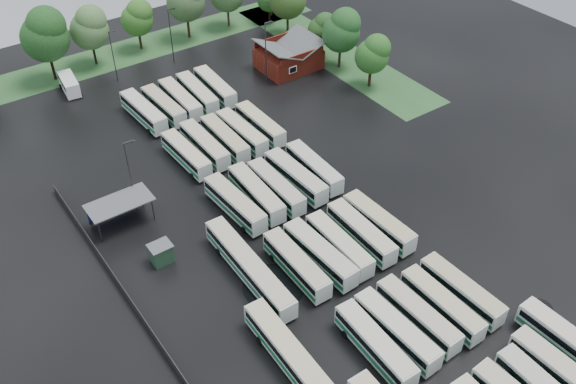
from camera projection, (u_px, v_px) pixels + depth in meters
ground at (332, 266)px, 76.80m from camera, size 160.00×160.00×0.00m
brick_building at (289, 58)px, 113.14m from camera, size 10.07×8.60×5.39m
wash_shed at (119, 204)px, 81.06m from camera, size 8.20×4.20×3.58m
utility_hut at (161, 253)px, 76.65m from camera, size 2.70×2.20×2.62m
grass_strip_north at (123, 54)px, 118.36m from camera, size 80.00×10.00×0.01m
grass_strip_east at (333, 52)px, 118.81m from camera, size 10.00×50.00×0.01m
west_fence at (132, 304)px, 71.55m from camera, size 0.10×50.00×1.20m
bus_r0c4 at (561, 373)px, 63.32m from camera, size 2.68×11.04×3.05m
bus_r1c0 at (375, 345)px, 65.92m from camera, size 2.80×11.09×3.06m
bus_r1c1 at (396, 331)px, 67.32m from camera, size 2.62×11.12×3.08m
bus_r1c2 at (418, 315)px, 68.92m from camera, size 2.53×10.88×3.02m
bus_r1c3 at (442, 305)px, 70.10m from camera, size 2.33×10.78×3.00m
bus_r1c4 at (461, 291)px, 71.66m from camera, size 2.61×10.83×3.00m
bus_r2c0 at (297, 264)px, 74.72m from camera, size 2.60×11.04×3.06m
bus_r2c1 at (320, 254)px, 75.97m from camera, size 2.81×11.39×3.15m
bus_r2c2 at (339, 245)px, 77.24m from camera, size 2.55×10.88×3.01m
bus_r2c3 at (361, 232)px, 78.89m from camera, size 2.58×11.08×3.07m
bus_r2c4 at (379, 222)px, 80.30m from camera, size 2.70×11.13×3.08m
bus_r3c0 at (235, 204)px, 83.02m from camera, size 2.88×11.32×3.13m
bus_r3c1 at (256, 193)px, 84.64m from camera, size 2.91×11.32×3.12m
bus_r3c2 at (276, 187)px, 85.71m from camera, size 2.46×10.97×3.04m
bus_r3c3 at (296, 177)px, 87.35m from camera, size 2.77×11.39×3.15m
bus_r3c4 at (314, 168)px, 89.01m from camera, size 2.70×10.99×3.04m
bus_r4c0 at (186, 154)px, 91.46m from camera, size 2.57×10.78×2.98m
bus_r4c1 at (204, 145)px, 93.14m from camera, size 2.43×11.11×3.09m
bus_r4c2 at (225, 139)px, 94.43m from camera, size 2.54×10.98×3.04m
bus_r4c3 at (242, 132)px, 95.69m from camera, size 2.54×11.01×3.05m
bus_r4c4 at (260, 124)px, 97.37m from camera, size 2.31×10.75×2.99m
bus_r5c0 at (144, 112)px, 99.98m from camera, size 2.88×11.38×3.14m
bus_r5c1 at (164, 106)px, 101.42m from camera, size 2.65×10.87×3.01m
bus_r5c2 at (180, 100)px, 102.75m from camera, size 2.64×11.26×3.12m
bus_r5c3 at (197, 93)px, 104.28m from camera, size 2.92×11.24×3.10m
bus_r5c4 at (215, 87)px, 105.82m from camera, size 2.93×11.24×3.10m
artic_bus_west_b at (249, 267)px, 74.30m from camera, size 2.79×16.80×3.11m
artic_bus_west_c at (297, 363)px, 64.16m from camera, size 2.87×16.71×3.09m
minibus at (69, 84)px, 107.00m from camera, size 2.95×6.33×2.67m
tree_north_1 at (45, 34)px, 105.73m from camera, size 7.98×7.98×13.22m
tree_north_2 at (90, 27)px, 110.86m from camera, size 6.67×6.67×11.05m
tree_north_3 at (138, 17)px, 116.04m from camera, size 5.81×5.81×9.61m
tree_east_0 at (374, 54)px, 105.58m from camera, size 5.73×5.69×9.43m
tree_east_1 at (342, 30)px, 110.08m from camera, size 6.64×6.64×11.00m
tree_east_2 at (323, 28)px, 114.54m from camera, size 5.00×4.97×8.23m
lamp_post_ne at (266, 48)px, 106.55m from camera, size 1.67×0.33×10.84m
lamp_post_nw at (130, 171)px, 81.39m from camera, size 1.59×0.31×10.35m
lamp_post_back_w at (113, 53)px, 107.50m from camera, size 1.40×0.27×9.09m
lamp_post_back_e at (171, 32)px, 112.09m from camera, size 1.56×0.30×10.14m
puddle_1 at (548, 368)px, 65.76m from camera, size 2.94×2.94×0.01m
puddle_2 at (274, 287)px, 74.31m from camera, size 7.31×7.31×0.01m
puddle_3 at (367, 250)px, 78.98m from camera, size 3.52×3.52×0.01m
puddle_4 at (540, 308)px, 71.84m from camera, size 2.89×2.89×0.01m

